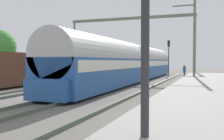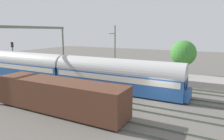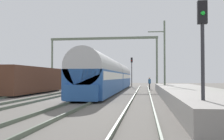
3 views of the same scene
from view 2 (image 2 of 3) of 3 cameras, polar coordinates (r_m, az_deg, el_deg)
The scene contains 13 objects.
ground at distance 21.36m, azimuth 12.85°, elevation -9.10°, with size 120.00×120.00×0.00m, color #625E57.
track_far_west at distance 15.97m, azimuth 7.09°, elevation -15.64°, with size 1.52×60.00×0.16m.
track_west at distance 19.50m, azimuth 11.31°, elevation -10.74°, with size 1.52×60.00×0.16m.
track_east at distance 23.20m, azimuth 14.14°, elevation -7.34°, with size 1.52×60.00×0.16m.
track_far_east at distance 26.99m, azimuth 16.15°, elevation -4.87°, with size 1.52×60.00×0.16m.
platform at distance 30.93m, azimuth 13.98°, elevation -2.08°, with size 4.40×28.00×0.90m.
passenger_train at distance 29.04m, azimuth -13.38°, elevation 0.19°, with size 2.93×32.85×3.82m.
freight_car at distance 19.13m, azimuth -14.47°, elevation -6.89°, with size 2.80×13.00×2.70m.
person_crossing at distance 35.65m, azimuth -13.41°, elevation 0.58°, with size 0.37×0.46×1.73m.
railway_signal_far at distance 39.47m, azimuth -25.84°, elevation 4.20°, with size 0.36×0.30×5.30m.
catenary_gantry at distance 30.84m, azimuth -23.43°, elevation 7.56°, with size 16.52×0.28×7.86m.
catenary_pole_east_mid at distance 31.41m, azimuth 0.78°, elevation 5.27°, with size 1.90×0.20×8.00m.
tree_east_background at distance 34.55m, azimuth 19.20°, elevation 4.43°, with size 4.03×4.03×5.73m.
Camera 2 is at (-19.53, -4.85, 7.17)m, focal length 32.88 mm.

